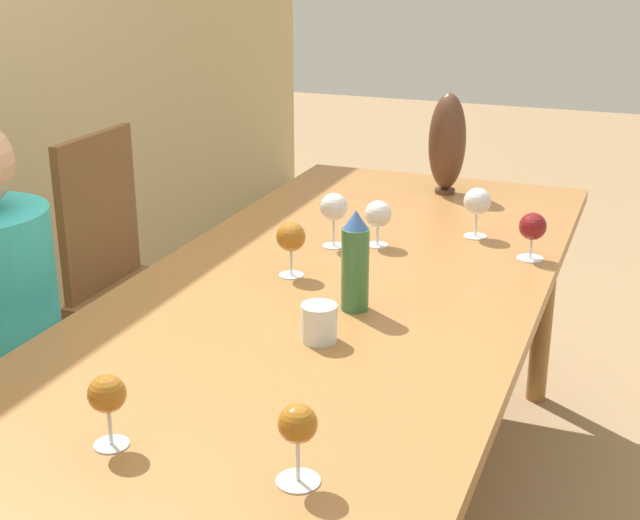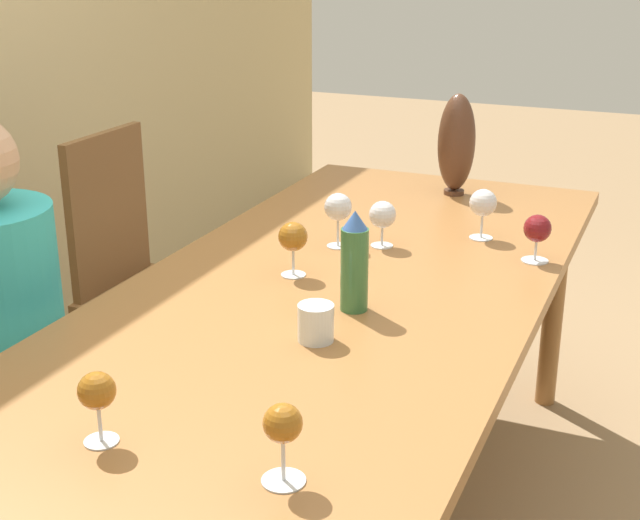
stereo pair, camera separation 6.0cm
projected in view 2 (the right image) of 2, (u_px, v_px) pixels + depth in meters
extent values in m
cube|color=#936033|center=(330.00, 298.00, 2.17)|extent=(2.36, 0.99, 0.04)
cylinder|color=#936033|center=(553.00, 308.00, 3.09)|extent=(0.07, 0.07, 0.73)
cylinder|color=#936033|center=(342.00, 276.00, 3.38)|extent=(0.07, 0.07, 0.73)
cylinder|color=#336638|center=(354.00, 270.00, 2.02)|extent=(0.06, 0.06, 0.20)
cone|color=#33599E|center=(355.00, 220.00, 1.98)|extent=(0.06, 0.06, 0.04)
cylinder|color=silver|center=(316.00, 323.00, 1.89)|extent=(0.08, 0.08, 0.08)
cylinder|color=#4C2D1E|center=(454.00, 192.00, 2.97)|extent=(0.07, 0.07, 0.01)
ellipsoid|color=#4C2D1E|center=(457.00, 143.00, 2.92)|extent=(0.12, 0.12, 0.32)
cylinder|color=silver|center=(284.00, 480.00, 1.41)|extent=(0.07, 0.07, 0.00)
cylinder|color=silver|center=(283.00, 459.00, 1.39)|extent=(0.01, 0.01, 0.08)
sphere|color=#995B19|center=(283.00, 423.00, 1.37)|extent=(0.06, 0.06, 0.06)
cylinder|color=silver|center=(338.00, 246.00, 2.47)|extent=(0.06, 0.06, 0.00)
cylinder|color=silver|center=(338.00, 232.00, 2.46)|extent=(0.01, 0.01, 0.08)
sphere|color=silver|center=(338.00, 207.00, 2.44)|extent=(0.08, 0.08, 0.08)
cylinder|color=silver|center=(382.00, 246.00, 2.48)|extent=(0.06, 0.06, 0.00)
cylinder|color=silver|center=(382.00, 235.00, 2.47)|extent=(0.01, 0.01, 0.06)
sphere|color=silver|center=(383.00, 215.00, 2.45)|extent=(0.08, 0.08, 0.08)
cylinder|color=silver|center=(535.00, 260.00, 2.36)|extent=(0.07, 0.07, 0.00)
cylinder|color=silver|center=(536.00, 250.00, 2.35)|extent=(0.01, 0.01, 0.06)
sphere|color=maroon|center=(537.00, 228.00, 2.33)|extent=(0.07, 0.07, 0.07)
cylinder|color=silver|center=(293.00, 275.00, 2.26)|extent=(0.06, 0.06, 0.00)
cylinder|color=silver|center=(293.00, 261.00, 2.25)|extent=(0.01, 0.01, 0.07)
sphere|color=#995B19|center=(293.00, 236.00, 2.23)|extent=(0.07, 0.07, 0.07)
cylinder|color=silver|center=(481.00, 238.00, 2.54)|extent=(0.07, 0.07, 0.00)
cylinder|color=silver|center=(482.00, 226.00, 2.53)|extent=(0.01, 0.01, 0.07)
sphere|color=silver|center=(483.00, 203.00, 2.51)|extent=(0.08, 0.08, 0.08)
cylinder|color=silver|center=(102.00, 441.00, 1.52)|extent=(0.06, 0.06, 0.00)
cylinder|color=silver|center=(100.00, 423.00, 1.51)|extent=(0.01, 0.01, 0.07)
sphere|color=#995B19|center=(97.00, 391.00, 1.49)|extent=(0.07, 0.07, 0.07)
cube|color=brown|center=(2.00, 403.00, 2.28)|extent=(0.44, 0.44, 0.04)
cylinder|color=brown|center=(116.00, 462.00, 2.45)|extent=(0.04, 0.04, 0.44)
cylinder|color=brown|center=(7.00, 433.00, 2.59)|extent=(0.04, 0.04, 0.44)
cube|color=brown|center=(165.00, 298.00, 2.94)|extent=(0.44, 0.44, 0.04)
cube|color=brown|center=(108.00, 210.00, 2.92)|extent=(0.40, 0.03, 0.51)
cylinder|color=brown|center=(189.00, 399.00, 2.78)|extent=(0.04, 0.04, 0.44)
cylinder|color=brown|center=(245.00, 350.00, 3.11)|extent=(0.04, 0.04, 0.44)
cylinder|color=brown|center=(89.00, 377.00, 2.93)|extent=(0.04, 0.04, 0.44)
cylinder|color=brown|center=(153.00, 332.00, 3.25)|extent=(0.04, 0.04, 0.44)
cube|color=#2D2D38|center=(31.00, 482.00, 2.33)|extent=(0.26, 0.19, 0.48)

